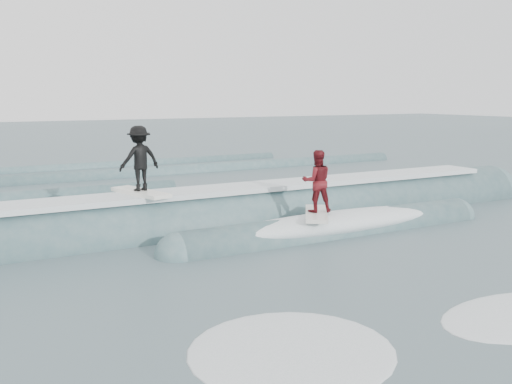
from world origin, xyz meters
TOP-DOWN VIEW (x-y plane):
  - ground at (0.00, 0.00)m, footprint 160.00×160.00m
  - breaking_wave at (0.30, 6.49)m, footprint 22.97×3.84m
  - surfer_black at (-2.87, 6.86)m, footprint 1.16×2.07m
  - surfer_red at (1.13, 4.66)m, footprint 1.57×1.97m
  - far_swells at (-1.90, 17.65)m, footprint 36.39×8.65m

SIDE VIEW (x-z plane):
  - ground at x=0.00m, z-range 0.00..0.00m
  - far_swells at x=-1.90m, z-range -0.40..0.40m
  - breaking_wave at x=0.30m, z-range -1.01..1.10m
  - surfer_red at x=1.13m, z-range 0.51..2.22m
  - surfer_black at x=-2.87m, z-range 1.10..2.87m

